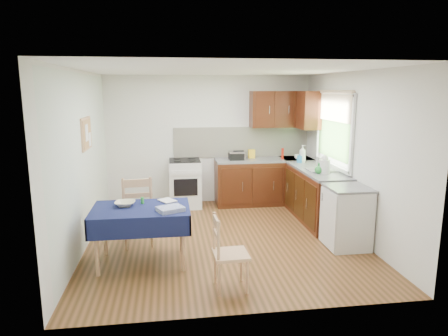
{
  "coord_description": "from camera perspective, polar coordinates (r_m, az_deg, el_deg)",
  "views": [
    {
      "loc": [
        -0.79,
        -5.7,
        2.23
      ],
      "look_at": [
        0.03,
        0.17,
        1.06
      ],
      "focal_mm": 32.0,
      "sensor_mm": 36.0,
      "label": 1
    }
  ],
  "objects": [
    {
      "name": "fridge",
      "position": [
        5.99,
        17.14,
        -6.72
      ],
      "size": [
        0.58,
        0.6,
        0.89
      ],
      "color": "silver",
      "rests_on": "ground"
    },
    {
      "name": "soap_bottle_c",
      "position": [
        6.58,
        13.39,
        -0.04
      ],
      "size": [
        0.19,
        0.19,
        0.17
      ],
      "primitive_type": "imported",
      "rotation": [
        0.0,
        0.0,
        3.81
      ],
      "color": "#23802F",
      "rests_on": "worktop_right"
    },
    {
      "name": "wall_front",
      "position": [
        3.81,
        4.26,
        -3.76
      ],
      "size": [
        4.0,
        0.02,
        2.5
      ],
      "primitive_type": "cube",
      "color": "silver",
      "rests_on": "ground"
    },
    {
      "name": "upper_cabinets",
      "position": [
        7.85,
        9.3,
        8.25
      ],
      "size": [
        1.2,
        0.85,
        0.7
      ],
      "color": "#311B08",
      "rests_on": "wall_back"
    },
    {
      "name": "chair_near",
      "position": [
        4.55,
        0.42,
        -11.73
      ],
      "size": [
        0.4,
        0.4,
        0.87
      ],
      "rotation": [
        0.0,
        0.0,
        1.61
      ],
      "color": "tan",
      "rests_on": "ground"
    },
    {
      "name": "worktop_right",
      "position": [
        6.95,
        13.2,
        -0.33
      ],
      "size": [
        0.6,
        1.7,
        0.04
      ],
      "primitive_type": "cube",
      "color": "slate",
      "rests_on": "base_cabinets"
    },
    {
      "name": "corkboard",
      "position": [
        6.15,
        -19.06,
        4.67
      ],
      "size": [
        0.04,
        0.62,
        0.47
      ],
      "color": "tan",
      "rests_on": "wall_left"
    },
    {
      "name": "soap_bottle_b",
      "position": [
        7.48,
        10.83,
        1.5
      ],
      "size": [
        0.13,
        0.13,
        0.2
      ],
      "primitive_type": "imported",
      "rotation": [
        0.0,
        0.0,
        2.43
      ],
      "color": "#2075BB",
      "rests_on": "worktop_right"
    },
    {
      "name": "yellow_packet",
      "position": [
        7.87,
        3.96,
        2.03
      ],
      "size": [
        0.15,
        0.12,
        0.17
      ],
      "primitive_type": "cube",
      "rotation": [
        0.0,
        0.0,
        0.34
      ],
      "color": "yellow",
      "rests_on": "worktop_back"
    },
    {
      "name": "wall_back",
      "position": [
        7.9,
        -2.15,
        4.03
      ],
      "size": [
        4.0,
        0.02,
        2.5
      ],
      "primitive_type": "cube",
      "color": "silver",
      "rests_on": "ground"
    },
    {
      "name": "splashback",
      "position": [
        7.98,
        2.52,
        3.74
      ],
      "size": [
        2.7,
        0.02,
        0.6
      ],
      "primitive_type": "cube",
      "color": "white",
      "rests_on": "wall_back"
    },
    {
      "name": "soap_bottle_a",
      "position": [
        7.49,
        11.14,
        2.0
      ],
      "size": [
        0.18,
        0.18,
        0.33
      ],
      "primitive_type": "imported",
      "rotation": [
        0.0,
        0.0,
        0.91
      ],
      "color": "silver",
      "rests_on": "worktop_right"
    },
    {
      "name": "base_cabinets",
      "position": [
        7.5,
        8.94,
        -2.86
      ],
      "size": [
        1.9,
        2.3,
        0.86
      ],
      "color": "#311B08",
      "rests_on": "ground"
    },
    {
      "name": "floor",
      "position": [
        6.17,
        -0.06,
        -10.02
      ],
      "size": [
        4.2,
        4.2,
        0.0
      ],
      "primitive_type": "plane",
      "color": "#492F13",
      "rests_on": "ground"
    },
    {
      "name": "wall_left",
      "position": [
        5.91,
        -19.67,
        0.96
      ],
      "size": [
        0.02,
        4.2,
        2.5
      ],
      "primitive_type": "cube",
      "color": "silver",
      "rests_on": "ground"
    },
    {
      "name": "toaster",
      "position": [
        7.64,
        2.08,
        1.78
      ],
      "size": [
        0.24,
        0.15,
        0.19
      ],
      "rotation": [
        0.0,
        0.0,
        0.23
      ],
      "color": "#B1B1B6",
      "rests_on": "worktop_back"
    },
    {
      "name": "book",
      "position": [
        5.4,
        -8.9,
        -4.8
      ],
      "size": [
        0.27,
        0.3,
        0.02
      ],
      "primitive_type": "imported",
      "rotation": [
        0.0,
        0.0,
        0.55
      ],
      "color": "white",
      "rests_on": "dining_table"
    },
    {
      "name": "sauce_bottle",
      "position": [
        7.79,
        8.36,
        2.03
      ],
      "size": [
        0.05,
        0.05,
        0.22
      ],
      "primitive_type": "cylinder",
      "color": "#B31E0E",
      "rests_on": "worktop_back"
    },
    {
      "name": "cup",
      "position": [
        7.87,
        10.43,
        1.59
      ],
      "size": [
        0.12,
        0.12,
        0.09
      ],
      "primitive_type": "imported",
      "rotation": [
        0.0,
        0.0,
        -0.07
      ],
      "color": "white",
      "rests_on": "worktop_back"
    },
    {
      "name": "chair_far",
      "position": [
        5.88,
        -12.22,
        -5.72
      ],
      "size": [
        0.5,
        0.5,
        1.04
      ],
      "rotation": [
        0.0,
        0.0,
        3.24
      ],
      "color": "tan",
      "rests_on": "ground"
    },
    {
      "name": "worktop_corner",
      "position": [
        8.01,
        10.28,
        1.29
      ],
      "size": [
        0.6,
        0.6,
        0.04
      ],
      "primitive_type": "cube",
      "color": "slate",
      "rests_on": "base_cabinets"
    },
    {
      "name": "stove",
      "position": [
        7.71,
        -5.59,
        -2.17
      ],
      "size": [
        0.6,
        0.61,
        0.92
      ],
      "color": "silver",
      "rests_on": "ground"
    },
    {
      "name": "ceiling",
      "position": [
        5.76,
        -0.07,
        13.86
      ],
      "size": [
        4.0,
        4.2,
        0.02
      ],
      "primitive_type": "cube",
      "color": "white",
      "rests_on": "wall_back"
    },
    {
      "name": "window",
      "position": [
        6.99,
        15.43,
        6.02
      ],
      "size": [
        0.04,
        1.48,
        1.26
      ],
      "color": "#355A25",
      "rests_on": "wall_right"
    },
    {
      "name": "tea_towel",
      "position": [
        5.01,
        -7.67,
        -5.83
      ],
      "size": [
        0.38,
        0.34,
        0.05
      ],
      "primitive_type": "cube",
      "rotation": [
        0.0,
        0.0,
        0.43
      ],
      "color": "navy",
      "rests_on": "dining_table"
    },
    {
      "name": "spice_jar",
      "position": [
        5.38,
        -11.58,
        -4.57
      ],
      "size": [
        0.04,
        0.04,
        0.09
      ],
      "primitive_type": "cylinder",
      "color": "green",
      "rests_on": "dining_table"
    },
    {
      "name": "dining_table",
      "position": [
        5.25,
        -11.76,
        -6.67
      ],
      "size": [
        1.23,
        0.84,
        0.75
      ],
      "rotation": [
        0.0,
        0.0,
        -0.35
      ],
      "color": "#101943",
      "rests_on": "ground"
    },
    {
      "name": "plate_bowl",
      "position": [
        5.33,
        -13.96,
        -4.97
      ],
      "size": [
        0.28,
        0.28,
        0.06
      ],
      "primitive_type": "imported",
      "rotation": [
        0.0,
        0.0,
        -0.1
      ],
      "color": "beige",
      "rests_on": "dining_table"
    },
    {
      "name": "wall_right",
      "position": [
        6.42,
        17.92,
        1.84
      ],
      "size": [
        0.02,
        4.2,
        2.5
      ],
      "primitive_type": "cube",
      "color": "silver",
      "rests_on": "ground"
    },
    {
      "name": "worktop_back",
      "position": [
        7.84,
        5.75,
        1.19
      ],
      "size": [
        1.9,
        0.6,
        0.04
      ],
      "primitive_type": "cube",
      "color": "slate",
      "rests_on": "base_cabinets"
    },
    {
      "name": "sandwich_press",
      "position": [
        7.68,
        1.77,
        1.79
      ],
      "size": [
        0.28,
        0.24,
        0.16
      ],
      "rotation": [
        0.0,
        0.0,
        -0.09
      ],
      "color": "black",
      "rests_on": "worktop_back"
    },
    {
      "name": "dish_rack",
      "position": [
        6.84,
        13.76,
        -0.16
      ],
      "size": [
        0.46,
        0.35,
        0.22
      ],
      "rotation": [
        0.0,
        0.0,
        0.43
      ],
      "color": "gray",
      "rests_on": "worktop_right"
    },
    {
      "name": "kettle",
      "position": [
        6.61,
        14.17,
        0.39
      ],
      "size": [
        0.18,
        0.18,
        0.3
      ],
      "color": "silver",
      "rests_on": "worktop_right"
    }
  ]
}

